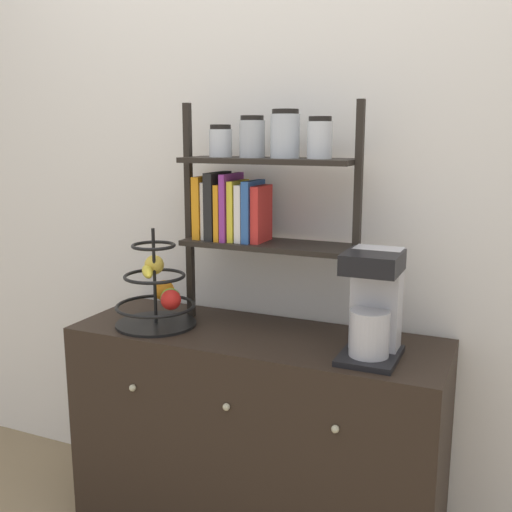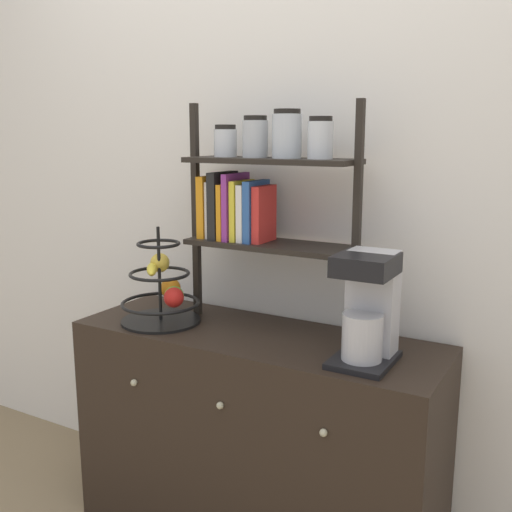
% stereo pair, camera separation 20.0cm
% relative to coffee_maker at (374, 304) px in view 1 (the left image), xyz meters
% --- Properties ---
extents(wall_back, '(7.00, 0.05, 2.60)m').
position_rel_coffee_maker_xyz_m(wall_back, '(-0.42, 0.31, 0.35)').
color(wall_back, silver).
rests_on(wall_back, ground_plane).
extents(sideboard, '(1.30, 0.46, 0.78)m').
position_rel_coffee_maker_xyz_m(sideboard, '(-0.42, 0.05, -0.56)').
color(sideboard, black).
rests_on(sideboard, ground_plane).
extents(coffee_maker, '(0.17, 0.23, 0.34)m').
position_rel_coffee_maker_xyz_m(coffee_maker, '(0.00, 0.00, 0.00)').
color(coffee_maker, black).
rests_on(coffee_maker, sideboard).
extents(fruit_stand, '(0.29, 0.29, 0.35)m').
position_rel_coffee_maker_xyz_m(fruit_stand, '(-0.77, -0.01, -0.05)').
color(fruit_stand, black).
rests_on(fruit_stand, sideboard).
extents(shelf_hutch, '(0.65, 0.20, 0.78)m').
position_rel_coffee_maker_xyz_m(shelf_hutch, '(-0.46, 0.14, 0.32)').
color(shelf_hutch, black).
rests_on(shelf_hutch, sideboard).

